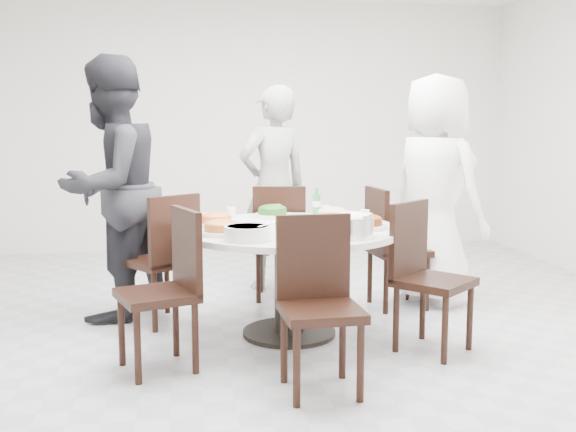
{
  "coord_description": "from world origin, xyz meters",
  "views": [
    {
      "loc": [
        -0.73,
        -4.71,
        1.46
      ],
      "look_at": [
        -0.05,
        -0.23,
        0.82
      ],
      "focal_mm": 42.0,
      "sensor_mm": 36.0,
      "label": 1
    }
  ],
  "objects": [
    {
      "name": "floor",
      "position": [
        0.0,
        0.0,
        0.0
      ],
      "size": [
        6.0,
        6.0,
        0.01
      ],
      "primitive_type": "cube",
      "color": "#B3B4B8",
      "rests_on": "ground"
    },
    {
      "name": "chair_se",
      "position": [
        0.81,
        -0.74,
        0.47
      ],
      "size": [
        0.59,
        0.59,
        0.95
      ],
      "primitive_type": "cube",
      "rotation": [
        0.0,
        0.0,
        7.0
      ],
      "color": "black",
      "rests_on": "floor"
    },
    {
      "name": "dish_tofu",
      "position": [
        -0.51,
        -0.51,
        0.79
      ],
      "size": [
        0.28,
        0.28,
        0.07
      ],
      "primitive_type": "cylinder",
      "color": "white",
      "rests_on": "dining_table"
    },
    {
      "name": "dish_greens",
      "position": [
        -0.09,
        0.22,
        0.79
      ],
      "size": [
        0.27,
        0.27,
        0.07
      ],
      "primitive_type": "cylinder",
      "color": "white",
      "rests_on": "dining_table"
    },
    {
      "name": "beverage_bottle",
      "position": [
        0.25,
        0.26,
        0.85
      ],
      "size": [
        0.06,
        0.06,
        0.21
      ],
      "primitive_type": "cylinder",
      "color": "#327F40",
      "rests_on": "dining_table"
    },
    {
      "name": "dish_redbrown",
      "position": [
        0.45,
        -0.41,
        0.79
      ],
      "size": [
        0.3,
        0.3,
        0.07
      ],
      "primitive_type": "cylinder",
      "color": "white",
      "rests_on": "dining_table"
    },
    {
      "name": "diner_middle",
      "position": [
        0.03,
        1.09,
        0.88
      ],
      "size": [
        0.75,
        0.62,
        1.77
      ],
      "primitive_type": "imported",
      "rotation": [
        0.0,
        0.0,
        3.49
      ],
      "color": "black",
      "rests_on": "floor"
    },
    {
      "name": "wall_back",
      "position": [
        0.0,
        3.0,
        1.4
      ],
      "size": [
        6.0,
        0.01,
        2.8
      ],
      "primitive_type": "cube",
      "color": "white",
      "rests_on": "ground"
    },
    {
      "name": "chair_nw",
      "position": [
        -0.92,
        0.15,
        0.47
      ],
      "size": [
        0.59,
        0.59,
        0.95
      ],
      "primitive_type": "cube",
      "rotation": [
        0.0,
        0.0,
        3.77
      ],
      "color": "black",
      "rests_on": "floor"
    },
    {
      "name": "diner_right",
      "position": [
        1.24,
        0.39,
        0.91
      ],
      "size": [
        0.94,
        1.06,
        1.83
      ],
      "primitive_type": "imported",
      "rotation": [
        0.0,
        0.0,
        2.07
      ],
      "color": "white",
      "rests_on": "floor"
    },
    {
      "name": "chair_sw",
      "position": [
        -0.91,
        -0.81,
        0.47
      ],
      "size": [
        0.54,
        0.54,
        0.95
      ],
      "primitive_type": "cube",
      "rotation": [
        0.0,
        0.0,
        5.06
      ],
      "color": "black",
      "rests_on": "floor"
    },
    {
      "name": "dish_pale",
      "position": [
        0.32,
        0.0,
        0.79
      ],
      "size": [
        0.28,
        0.28,
        0.07
      ],
      "primitive_type": "cylinder",
      "color": "white",
      "rests_on": "dining_table"
    },
    {
      "name": "diner_left",
      "position": [
        -1.28,
        0.36,
        0.97
      ],
      "size": [
        1.13,
        1.19,
        1.94
      ],
      "primitive_type": "imported",
      "rotation": [
        0.0,
        0.0,
        4.14
      ],
      "color": "black",
      "rests_on": "floor"
    },
    {
      "name": "soup_bowl",
      "position": [
        -0.37,
        -0.73,
        0.79
      ],
      "size": [
        0.28,
        0.28,
        0.09
      ],
      "primitive_type": "cylinder",
      "color": "white",
      "rests_on": "dining_table"
    },
    {
      "name": "chair_n",
      "position": [
        0.03,
        0.71,
        0.47
      ],
      "size": [
        0.48,
        0.48,
        0.95
      ],
      "primitive_type": "cube",
      "rotation": [
        0.0,
        0.0,
        2.98
      ],
      "color": "black",
      "rests_on": "floor"
    },
    {
      "name": "wall_front",
      "position": [
        0.0,
        -3.0,
        1.4
      ],
      "size": [
        6.0,
        0.01,
        2.8
      ],
      "primitive_type": "cube",
      "color": "white",
      "rests_on": "ground"
    },
    {
      "name": "dining_table",
      "position": [
        -0.05,
        -0.28,
        0.38
      ],
      "size": [
        1.5,
        1.5,
        0.75
      ],
      "primitive_type": "cylinder",
      "color": "white",
      "rests_on": "floor"
    },
    {
      "name": "chair_ne",
      "position": [
        0.91,
        0.3,
        0.47
      ],
      "size": [
        0.46,
        0.46,
        0.95
      ],
      "primitive_type": "cube",
      "rotation": [
        0.0,
        0.0,
        1.67
      ],
      "color": "black",
      "rests_on": "floor"
    },
    {
      "name": "tea_cups",
      "position": [
        -0.03,
        0.38,
        0.79
      ],
      "size": [
        0.07,
        0.07,
        0.08
      ],
      "primitive_type": "cylinder",
      "color": "white",
      "rests_on": "dining_table"
    },
    {
      "name": "chopsticks",
      "position": [
        -0.05,
        0.37,
        0.76
      ],
      "size": [
        0.24,
        0.04,
        0.01
      ],
      "primitive_type": null,
      "color": "tan",
      "rests_on": "dining_table"
    },
    {
      "name": "dish_orange",
      "position": [
        -0.53,
        -0.14,
        0.79
      ],
      "size": [
        0.27,
        0.27,
        0.07
      ],
      "primitive_type": "cylinder",
      "color": "white",
      "rests_on": "dining_table"
    },
    {
      "name": "rice_bowl",
      "position": [
        0.28,
        -0.72,
        0.81
      ],
      "size": [
        0.28,
        0.28,
        0.12
      ],
      "primitive_type": "cylinder",
      "color": "silver",
      "rests_on": "dining_table"
    },
    {
      "name": "chair_s",
      "position": [
        -0.03,
        -1.28,
        0.47
      ],
      "size": [
        0.44,
        0.44,
        0.95
      ],
      "primitive_type": "cube",
      "rotation": [
        0.0,
        0.0,
        6.33
      ],
      "color": "black",
      "rests_on": "floor"
    }
  ]
}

